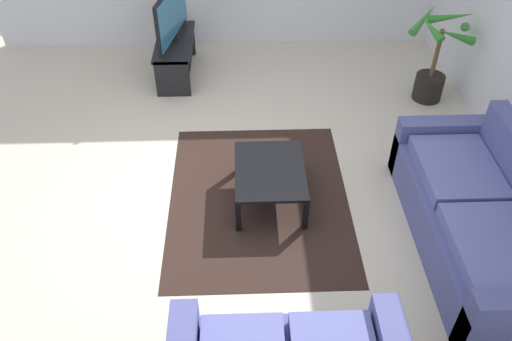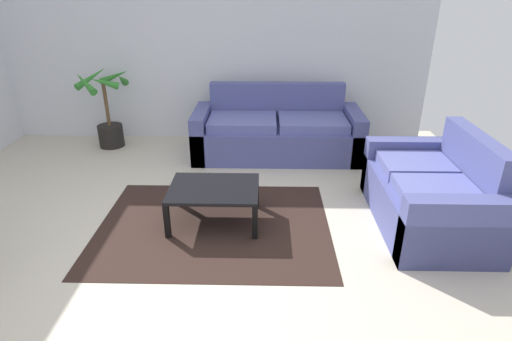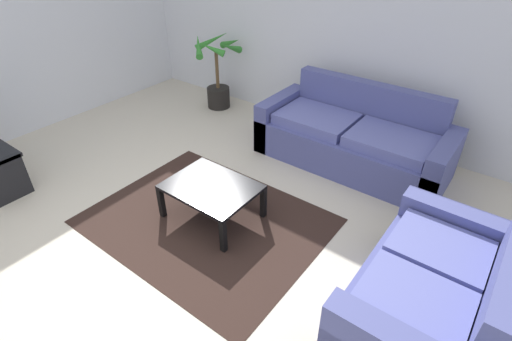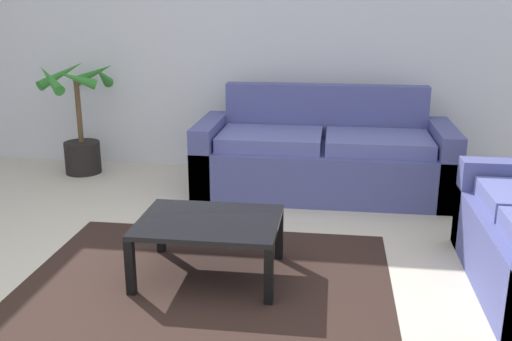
{
  "view_description": "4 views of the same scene",
  "coord_description": "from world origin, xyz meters",
  "px_view_note": "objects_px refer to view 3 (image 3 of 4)",
  "views": [
    {
      "loc": [
        3.84,
        0.3,
        3.48
      ],
      "look_at": [
        0.31,
        0.42,
        0.42
      ],
      "focal_mm": 36.58,
      "sensor_mm": 36.0,
      "label": 1
    },
    {
      "loc": [
        0.71,
        -2.96,
        2.15
      ],
      "look_at": [
        0.63,
        0.45,
        0.59
      ],
      "focal_mm": 29.22,
      "sensor_mm": 36.0,
      "label": 2
    },
    {
      "loc": [
        2.36,
        -1.58,
        2.52
      ],
      "look_at": [
        0.68,
        0.66,
        0.66
      ],
      "focal_mm": 27.36,
      "sensor_mm": 36.0,
      "label": 3
    },
    {
      "loc": [
        0.95,
        -2.64,
        1.64
      ],
      "look_at": [
        0.51,
        0.61,
        0.67
      ],
      "focal_mm": 40.78,
      "sensor_mm": 36.0,
      "label": 4
    }
  ],
  "objects_px": {
    "couch_main": "(353,140)",
    "potted_palm": "(218,77)",
    "couch_loveseat": "(432,298)",
    "coffee_table": "(211,190)"
  },
  "relations": [
    {
      "from": "couch_main",
      "to": "couch_loveseat",
      "type": "bearing_deg",
      "value": -50.72
    },
    {
      "from": "couch_main",
      "to": "potted_palm",
      "type": "height_order",
      "value": "potted_palm"
    },
    {
      "from": "couch_main",
      "to": "coffee_table",
      "type": "xyz_separation_m",
      "value": [
        -0.64,
        -1.73,
        0.02
      ]
    },
    {
      "from": "couch_main",
      "to": "couch_loveseat",
      "type": "relative_size",
      "value": 1.44
    },
    {
      "from": "couch_loveseat",
      "to": "potted_palm",
      "type": "relative_size",
      "value": 1.39
    },
    {
      "from": "couch_main",
      "to": "potted_palm",
      "type": "distance_m",
      "value": 2.36
    },
    {
      "from": "coffee_table",
      "to": "potted_palm",
      "type": "height_order",
      "value": "potted_palm"
    },
    {
      "from": "couch_loveseat",
      "to": "potted_palm",
      "type": "bearing_deg",
      "value": 151.88
    },
    {
      "from": "coffee_table",
      "to": "potted_palm",
      "type": "bearing_deg",
      "value": 130.1
    },
    {
      "from": "coffee_table",
      "to": "couch_loveseat",
      "type": "bearing_deg",
      "value": 0.28
    }
  ]
}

